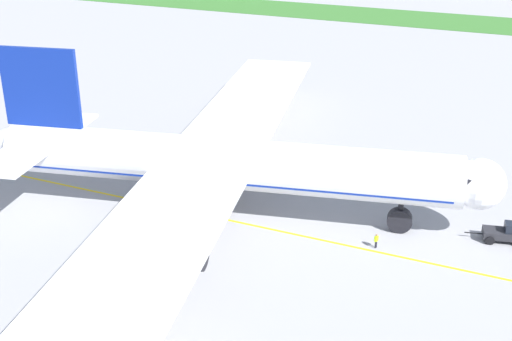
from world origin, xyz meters
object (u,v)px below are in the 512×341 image
airliner_foreground (218,164)px  pushback_tug (507,233)px  ground_crew_marshaller_front (168,166)px  ground_crew_wingwalker_port (376,240)px

airliner_foreground → pushback_tug: airliner_foreground is taller
ground_crew_marshaller_front → ground_crew_wingwalker_port: bearing=-14.6°
pushback_tug → ground_crew_marshaller_front: size_ratio=3.66×
airliner_foreground → ground_crew_wingwalker_port: bearing=-0.6°
pushback_tug → ground_crew_marshaller_front: pushback_tug is taller
airliner_foreground → ground_crew_marshaller_front: (-10.98, 7.36, -4.99)m
pushback_tug → ground_crew_wingwalker_port: bearing=-150.1°
airliner_foreground → ground_crew_marshaller_front: 14.13m
ground_crew_marshaller_front → pushback_tug: bearing=-1.1°
ground_crew_wingwalker_port → ground_crew_marshaller_front: size_ratio=0.92×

